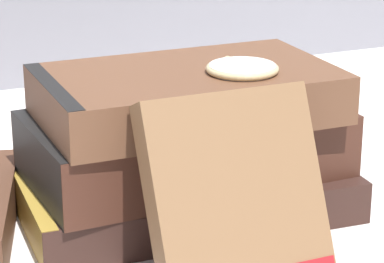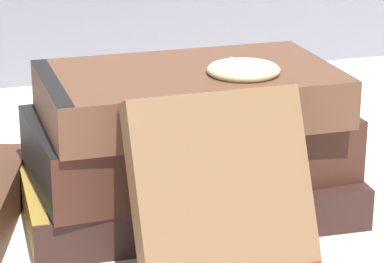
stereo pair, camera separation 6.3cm
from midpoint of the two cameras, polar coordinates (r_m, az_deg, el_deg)
The scene contains 7 objects.
ground_plane at distance 0.71m, azimuth 4.66°, elevation -5.74°, with size 3.00×3.00×0.00m, color silver.
book_flat_bottom at distance 0.73m, azimuth 1.75°, elevation -3.85°, with size 0.26×0.16×0.03m.
book_flat_middle at distance 0.71m, azimuth 1.91°, elevation -0.85°, with size 0.25×0.14×0.05m.
book_flat_top at distance 0.69m, azimuth 2.04°, elevation 2.30°, with size 0.22×0.13×0.04m.
book_leaning_front at distance 0.60m, azimuth 4.94°, elevation -4.33°, with size 0.12×0.08×0.13m.
pocket_watch at distance 0.68m, azimuth 5.97°, elevation 3.81°, with size 0.06×0.06×0.01m.
reading_glasses at distance 0.85m, azimuth -4.20°, elevation -1.53°, with size 0.12×0.08×0.00m.
Camera 2 is at (-0.22, -0.61, 0.30)m, focal length 85.00 mm.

